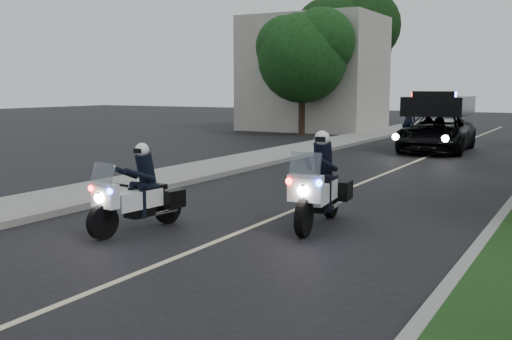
{
  "coord_description": "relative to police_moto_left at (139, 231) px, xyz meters",
  "views": [
    {
      "loc": [
        5.63,
        -8.82,
        2.66
      ],
      "look_at": [
        -0.33,
        1.68,
        1.0
      ],
      "focal_mm": 42.21,
      "sensor_mm": 36.0,
      "label": 1
    }
  ],
  "objects": [
    {
      "name": "police_moto_right",
      "position": [
        2.78,
        2.02,
        0.0
      ],
      "size": [
        1.01,
        2.24,
        1.84
      ],
      "primitive_type": null,
      "rotation": [
        0.0,
        0.0,
        0.12
      ],
      "color": "silver",
      "rests_on": "ground"
    },
    {
      "name": "building_far",
      "position": [
        -8.28,
        26.33,
        3.5
      ],
      "size": [
        8.0,
        6.0,
        7.0
      ],
      "primitive_type": "cube",
      "color": "#A8A396",
      "rests_on": "ground"
    },
    {
      "name": "curb_left",
      "position": [
        -2.38,
        10.33,
        0.07
      ],
      "size": [
        0.2,
        60.0,
        0.15
      ],
      "primitive_type": "cube",
      "color": "gray",
      "rests_on": "ground"
    },
    {
      "name": "sidewalk_left",
      "position": [
        -3.48,
        10.33,
        0.08
      ],
      "size": [
        2.0,
        60.0,
        0.16
      ],
      "primitive_type": "cube",
      "color": "gray",
      "rests_on": "ground"
    },
    {
      "name": "cyclist",
      "position": [
        -0.44,
        19.92,
        0.0
      ],
      "size": [
        0.7,
        0.5,
        1.84
      ],
      "primitive_type": "imported",
      "rotation": [
        0.0,
        0.0,
        3.05
      ],
      "color": "black",
      "rests_on": "ground"
    },
    {
      "name": "lane_marking",
      "position": [
        1.72,
        10.33,
        0.0
      ],
      "size": [
        0.12,
        50.0,
        0.01
      ],
      "primitive_type": "cube",
      "color": "#BFB78C",
      "rests_on": "ground"
    },
    {
      "name": "tree_left_near",
      "position": [
        -7.08,
        22.15,
        0.0
      ],
      "size": [
        6.31,
        6.31,
        8.3
      ],
      "primitive_type": null,
      "rotation": [
        0.0,
        0.0,
        0.32
      ],
      "color": "#174316",
      "rests_on": "ground"
    },
    {
      "name": "police_suv",
      "position": [
        1.56,
        17.04,
        0.0
      ],
      "size": [
        2.85,
        5.66,
        2.69
      ],
      "primitive_type": "imported",
      "rotation": [
        0.0,
        0.0,
        0.05
      ],
      "color": "black",
      "rests_on": "ground"
    },
    {
      "name": "tree_left_far",
      "position": [
        -8.08,
        30.85,
        0.0
      ],
      "size": [
        7.25,
        7.25,
        10.96
      ],
      "primitive_type": null,
      "rotation": [
        0.0,
        0.0,
        -0.11
      ],
      "color": "black",
      "rests_on": "ground"
    },
    {
      "name": "bicycle",
      "position": [
        -0.44,
        19.92,
        0.0
      ],
      "size": [
        0.79,
        1.92,
        0.98
      ],
      "primitive_type": "imported",
      "rotation": [
        0.0,
        0.0,
        0.07
      ],
      "color": "black",
      "rests_on": "ground"
    },
    {
      "name": "police_moto_left",
      "position": [
        0.0,
        0.0,
        0.0
      ],
      "size": [
        0.93,
        2.01,
        1.65
      ],
      "primitive_type": null,
      "rotation": [
        0.0,
        0.0,
        -0.13
      ],
      "color": "silver",
      "rests_on": "ground"
    },
    {
      "name": "ground",
      "position": [
        1.72,
        0.33,
        0.0
      ],
      "size": [
        120.0,
        120.0,
        0.0
      ],
      "primitive_type": "plane",
      "color": "black",
      "rests_on": "ground"
    }
  ]
}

